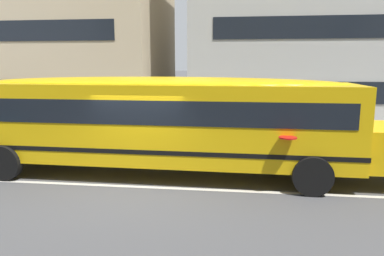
% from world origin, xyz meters
% --- Properties ---
extents(ground_plane, '(400.00, 400.00, 0.00)m').
position_xyz_m(ground_plane, '(0.00, 0.00, 0.00)').
color(ground_plane, '#4C4C4F').
extents(sidewalk_far, '(120.00, 3.00, 0.01)m').
position_xyz_m(sidewalk_far, '(0.00, 8.12, 0.01)').
color(sidewalk_far, gray).
rests_on(sidewalk_far, ground_plane).
extents(lane_centreline, '(110.00, 0.16, 0.01)m').
position_xyz_m(lane_centreline, '(0.00, 0.00, 0.00)').
color(lane_centreline, silver).
rests_on(lane_centreline, ground_plane).
extents(school_bus, '(13.25, 3.30, 2.95)m').
position_xyz_m(school_bus, '(0.58, 1.29, 1.75)').
color(school_bus, yellow).
rests_on(school_bus, ground_plane).
extents(apartment_block_far_left, '(18.05, 10.29, 13.30)m').
position_xyz_m(apartment_block_far_left, '(-11.42, 14.74, 6.65)').
color(apartment_block_far_left, '#C6B28E').
rests_on(apartment_block_far_left, ground_plane).
extents(apartment_block_far_centre, '(16.71, 11.48, 13.30)m').
position_xyz_m(apartment_block_far_centre, '(8.37, 15.34, 6.65)').
color(apartment_block_far_centre, '#B7B7B2').
rests_on(apartment_block_far_centre, ground_plane).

